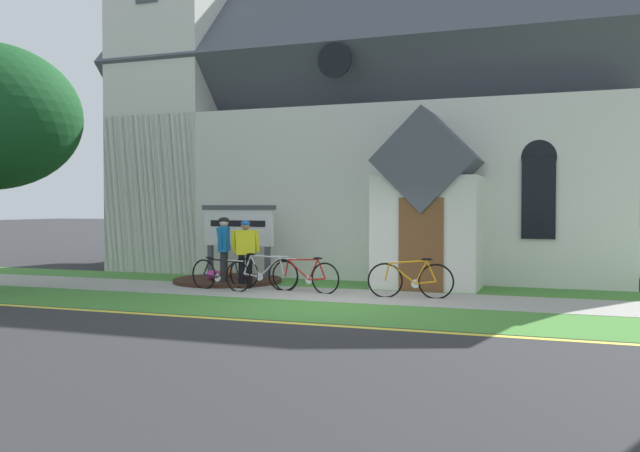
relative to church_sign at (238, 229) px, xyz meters
name	(u,v)px	position (x,y,z in m)	size (l,w,h in m)	color
ground	(379,283)	(3.60, 0.53, -1.32)	(140.00, 140.00, 0.00)	#2B2B2D
sidewalk_slab	(294,293)	(2.35, -1.99, -1.31)	(32.00, 2.15, 0.01)	#99968E
grass_verge	(249,307)	(2.35, -4.24, -1.32)	(32.00, 2.35, 0.01)	#427F33
church_lawn	(324,284)	(2.35, -0.05, -1.32)	(24.00, 1.72, 0.01)	#427F33
curb_paint_stripe	(215,318)	(2.35, -5.57, -1.32)	(28.00, 0.16, 0.01)	yellow
church_building	(363,127)	(1.88, 4.97, 3.08)	(14.78, 10.75, 12.23)	silver
church_sign	(238,229)	(0.00, 0.00, 0.00)	(2.13, 0.23, 1.94)	#474C56
flower_bed	(228,280)	(0.00, -0.60, -1.25)	(2.70, 2.70, 0.34)	#382319
bicycle_black	(305,276)	(2.53, -1.77, -0.95)	(1.73, 0.38, 0.81)	black
bicycle_green	(411,280)	(4.94, -1.89, -0.94)	(1.78, 0.30, 0.86)	black
bicycle_orange	(220,274)	(0.59, -2.07, -0.96)	(1.68, 0.40, 0.77)	black
bicycle_white	(263,273)	(1.46, -1.66, -0.94)	(1.73, 0.08, 0.85)	black
cyclist_in_red_jersey	(245,249)	(0.93, -1.48, -0.41)	(0.60, 0.39, 1.58)	black
cyclist_in_green_jersey	(224,246)	(0.20, -1.17, -0.36)	(0.31, 0.75, 1.65)	#2D2D33
distant_hill	(516,220)	(1.53, 79.54, -1.32)	(91.23, 39.81, 17.35)	#847A5B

